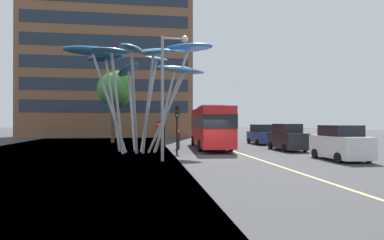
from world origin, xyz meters
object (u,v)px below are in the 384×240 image
(red_bus, at_px, (210,125))
(car_parked_far, at_px, (261,135))
(traffic_light_kerb_near, at_px, (177,120))
(pedestrian, at_px, (178,140))
(traffic_light_kerb_far, at_px, (164,119))
(car_parked_near, at_px, (340,144))
(leaf_sculpture, at_px, (141,63))
(no_entry_sign, at_px, (159,129))
(street_lamp, at_px, (169,80))
(car_parked_mid, at_px, (287,138))

(red_bus, relative_size, car_parked_far, 2.67)
(traffic_light_kerb_near, distance_m, car_parked_far, 14.14)
(traffic_light_kerb_near, xyz_separation_m, pedestrian, (0.58, 4.96, -1.67))
(traffic_light_kerb_far, bearing_deg, traffic_light_kerb_near, -83.07)
(car_parked_far, bearing_deg, car_parked_near, -91.01)
(leaf_sculpture, xyz_separation_m, pedestrian, (3.05, 2.31, -6.00))
(traffic_light_kerb_near, height_order, car_parked_near, traffic_light_kerb_near)
(pedestrian, bearing_deg, car_parked_near, -45.43)
(pedestrian, height_order, no_entry_sign, no_entry_sign)
(car_parked_near, xyz_separation_m, pedestrian, (-9.03, 9.16, -0.18))
(leaf_sculpture, bearing_deg, street_lamp, -73.70)
(red_bus, height_order, car_parked_far, red_bus)
(leaf_sculpture, xyz_separation_m, car_parked_far, (12.33, 7.38, -5.87))
(leaf_sculpture, xyz_separation_m, car_parked_near, (12.08, -6.85, -5.82))
(car_parked_far, relative_size, no_entry_sign, 1.78)
(leaf_sculpture, distance_m, car_parked_near, 15.06)
(leaf_sculpture, height_order, car_parked_mid, leaf_sculpture)
(leaf_sculpture, height_order, car_parked_near, leaf_sculpture)
(red_bus, xyz_separation_m, no_entry_sign, (-4.37, 3.17, -0.44))
(car_parked_far, bearing_deg, leaf_sculpture, -149.10)
(red_bus, relative_size, pedestrian, 6.91)
(red_bus, height_order, traffic_light_kerb_near, red_bus)
(pedestrian, bearing_deg, leaf_sculpture, -142.87)
(car_parked_mid, bearing_deg, leaf_sculpture, -179.56)
(traffic_light_kerb_near, height_order, pedestrian, traffic_light_kerb_near)
(traffic_light_kerb_near, bearing_deg, traffic_light_kerb_far, 96.93)
(car_parked_far, distance_m, pedestrian, 10.57)
(leaf_sculpture, height_order, pedestrian, leaf_sculpture)
(red_bus, xyz_separation_m, traffic_light_kerb_far, (-4.10, -0.78, 0.55))
(leaf_sculpture, distance_m, car_parked_far, 15.52)
(red_bus, distance_m, car_parked_mid, 6.60)
(leaf_sculpture, distance_m, pedestrian, 7.12)
(car_parked_near, xyz_separation_m, car_parked_far, (0.25, 14.23, -0.05))
(traffic_light_kerb_far, bearing_deg, pedestrian, 4.04)
(no_entry_sign, bearing_deg, leaf_sculpture, -104.68)
(leaf_sculpture, bearing_deg, pedestrian, 37.13)
(red_bus, relative_size, car_parked_mid, 2.62)
(traffic_light_kerb_far, height_order, car_parked_near, traffic_light_kerb_far)
(car_parked_mid, relative_size, car_parked_far, 1.02)
(car_parked_near, xyz_separation_m, no_entry_sign, (-10.46, 13.03, 0.60))
(leaf_sculpture, relative_size, car_parked_mid, 2.63)
(traffic_light_kerb_near, distance_m, car_parked_near, 10.59)
(no_entry_sign, bearing_deg, car_parked_near, -51.24)
(traffic_light_kerb_near, xyz_separation_m, street_lamp, (-0.82, -3.01, 2.33))
(traffic_light_kerb_near, xyz_separation_m, traffic_light_kerb_far, (-0.59, 4.88, 0.10))
(leaf_sculpture, relative_size, street_lamp, 1.52)
(red_bus, distance_m, traffic_light_kerb_near, 6.68)
(traffic_light_kerb_far, xyz_separation_m, car_parked_mid, (9.93, -2.14, -1.58))
(traffic_light_kerb_far, height_order, car_parked_far, traffic_light_kerb_far)
(car_parked_mid, bearing_deg, car_parked_far, 85.97)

